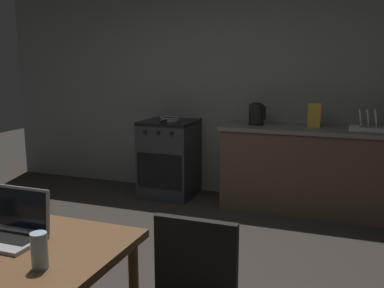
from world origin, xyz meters
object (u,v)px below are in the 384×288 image
(electric_kettle, at_px, (256,114))
(frying_pan, at_px, (170,119))
(stove_oven, at_px, (170,158))
(dish_rack, at_px, (367,125))
(laptop, at_px, (11,229))
(cereal_box, at_px, (314,115))
(drinking_glass, at_px, (39,251))

(electric_kettle, bearing_deg, frying_pan, -178.34)
(stove_oven, relative_size, dish_rack, 2.65)
(stove_oven, height_order, dish_rack, dish_rack)
(laptop, bearing_deg, frying_pan, 105.44)
(stove_oven, bearing_deg, electric_kettle, 0.14)
(stove_oven, xyz_separation_m, dish_rack, (2.14, 0.00, 0.50))
(laptop, height_order, cereal_box, cereal_box)
(electric_kettle, bearing_deg, cereal_box, 1.90)
(electric_kettle, relative_size, dish_rack, 0.70)
(cereal_box, bearing_deg, drinking_glass, -103.69)
(drinking_glass, xyz_separation_m, dish_rack, (1.31, 3.24, 0.13))
(laptop, xyz_separation_m, frying_pan, (-0.49, 3.02, 0.14))
(electric_kettle, xyz_separation_m, drinking_glass, (-0.19, -3.24, -0.20))
(stove_oven, relative_size, laptop, 2.81)
(stove_oven, distance_m, electric_kettle, 1.17)
(drinking_glass, bearing_deg, dish_rack, 68.01)
(cereal_box, distance_m, dish_rack, 0.52)
(laptop, distance_m, cereal_box, 3.28)
(laptop, relative_size, frying_pan, 0.78)
(cereal_box, bearing_deg, stove_oven, -179.21)
(electric_kettle, xyz_separation_m, cereal_box, (0.60, 0.02, 0.01))
(drinking_glass, bearing_deg, electric_kettle, 86.61)
(stove_oven, height_order, cereal_box, cereal_box)
(electric_kettle, bearing_deg, laptop, -99.56)
(stove_oven, distance_m, cereal_box, 1.72)
(laptop, relative_size, electric_kettle, 1.34)
(electric_kettle, xyz_separation_m, frying_pan, (-1.00, -0.03, -0.09))
(frying_pan, bearing_deg, dish_rack, 0.79)
(laptop, bearing_deg, dish_rack, 68.13)
(frying_pan, xyz_separation_m, drinking_glass, (0.81, -3.21, -0.11))
(electric_kettle, bearing_deg, drinking_glass, -93.39)
(stove_oven, xyz_separation_m, laptop, (0.51, -3.05, 0.34))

